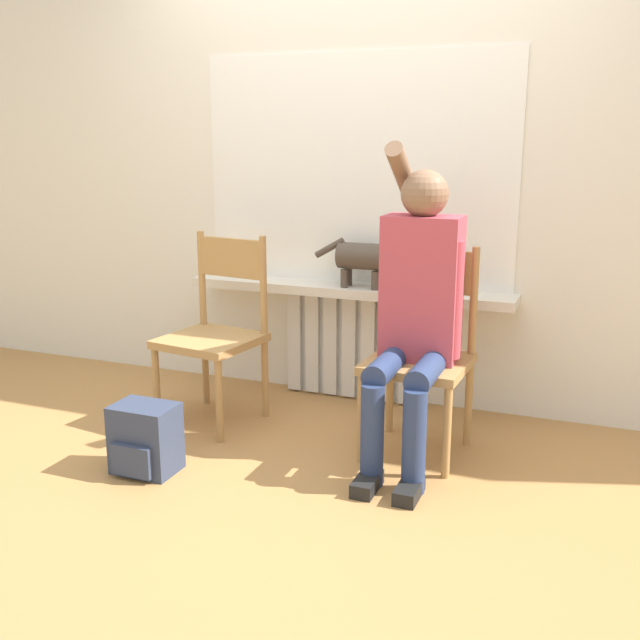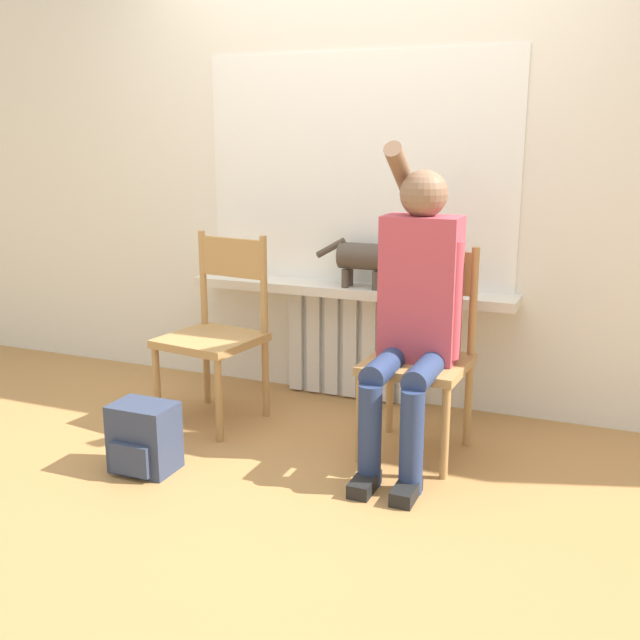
{
  "view_description": "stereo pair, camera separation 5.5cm",
  "coord_description": "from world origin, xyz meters",
  "px_view_note": "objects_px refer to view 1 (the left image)",
  "views": [
    {
      "loc": [
        1.32,
        -2.65,
        1.45
      ],
      "look_at": [
        0.0,
        0.68,
        0.56
      ],
      "focal_mm": 42.0,
      "sensor_mm": 36.0,
      "label": 1
    },
    {
      "loc": [
        1.37,
        -2.63,
        1.45
      ],
      "look_at": [
        0.0,
        0.68,
        0.56
      ],
      "focal_mm": 42.0,
      "sensor_mm": 36.0,
      "label": 2
    }
  ],
  "objects_px": {
    "person": "(417,304)",
    "backpack": "(145,439)",
    "chair_left": "(216,330)",
    "chair_right": "(421,351)",
    "cat": "(363,258)"
  },
  "relations": [
    {
      "from": "person",
      "to": "backpack",
      "type": "relative_size",
      "value": 4.65
    },
    {
      "from": "chair_left",
      "to": "cat",
      "type": "relative_size",
      "value": 2.11
    },
    {
      "from": "cat",
      "to": "backpack",
      "type": "height_order",
      "value": "cat"
    },
    {
      "from": "person",
      "to": "backpack",
      "type": "height_order",
      "value": "person"
    },
    {
      "from": "chair_left",
      "to": "chair_right",
      "type": "distance_m",
      "value": 1.07
    },
    {
      "from": "cat",
      "to": "backpack",
      "type": "distance_m",
      "value": 1.47
    },
    {
      "from": "chair_left",
      "to": "person",
      "type": "bearing_deg",
      "value": 2.71
    },
    {
      "from": "chair_left",
      "to": "cat",
      "type": "distance_m",
      "value": 0.86
    },
    {
      "from": "person",
      "to": "cat",
      "type": "distance_m",
      "value": 0.74
    },
    {
      "from": "chair_right",
      "to": "person",
      "type": "height_order",
      "value": "person"
    },
    {
      "from": "person",
      "to": "chair_left",
      "type": "bearing_deg",
      "value": 174.51
    },
    {
      "from": "chair_left",
      "to": "person",
      "type": "distance_m",
      "value": 1.1
    },
    {
      "from": "chair_left",
      "to": "chair_right",
      "type": "bearing_deg",
      "value": 8.23
    },
    {
      "from": "chair_right",
      "to": "cat",
      "type": "bearing_deg",
      "value": 135.32
    },
    {
      "from": "chair_right",
      "to": "backpack",
      "type": "distance_m",
      "value": 1.3
    }
  ]
}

